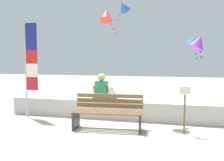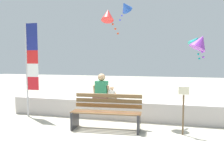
# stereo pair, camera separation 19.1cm
# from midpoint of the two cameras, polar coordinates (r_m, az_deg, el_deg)

# --- Properties ---
(ground_plane) EXTENTS (40.00, 40.00, 0.00)m
(ground_plane) POSITION_cam_midpoint_polar(r_m,az_deg,el_deg) (6.18, -0.64, -11.66)
(ground_plane) COLOR #ADA895
(seawall_ledge) EXTENTS (6.84, 0.61, 0.55)m
(seawall_ledge) POSITION_cam_midpoint_polar(r_m,az_deg,el_deg) (7.23, 2.00, -6.97)
(seawall_ledge) COLOR #B9B0AC
(seawall_ledge) RESTS_ON ground
(park_bench) EXTENTS (1.82, 0.74, 0.88)m
(park_bench) POSITION_cam_midpoint_polar(r_m,az_deg,el_deg) (6.06, -0.41, -7.84)
(park_bench) COLOR brown
(park_bench) RESTS_ON ground
(person_adult) EXTENTS (0.53, 0.39, 0.81)m
(person_adult) POSITION_cam_midpoint_polar(r_m,az_deg,el_deg) (7.23, -1.79, -2.21)
(person_adult) COLOR brown
(person_adult) RESTS_ON seawall_ledge
(person_child) EXTENTS (0.28, 0.21, 0.43)m
(person_child) POSITION_cam_midpoint_polar(r_m,az_deg,el_deg) (7.16, 0.73, -3.48)
(person_child) COLOR brown
(person_child) RESTS_ON seawall_ledge
(flag_banner) EXTENTS (0.43, 0.05, 2.89)m
(flag_banner) POSITION_cam_midpoint_polar(r_m,az_deg,el_deg) (7.66, -18.57, 4.28)
(flag_banner) COLOR #B7B7BC
(flag_banner) RESTS_ON ground
(kite_blue) EXTENTS (0.68, 0.75, 0.89)m
(kite_blue) POSITION_cam_midpoint_polar(r_m,az_deg,el_deg) (10.69, 3.81, 17.48)
(kite_blue) COLOR blue
(kite_red) EXTENTS (0.73, 0.71, 1.07)m
(kite_red) POSITION_cam_midpoint_polar(r_m,az_deg,el_deg) (9.46, -0.43, 15.64)
(kite_red) COLOR red
(kite_teal) EXTENTS (0.74, 0.74, 1.06)m
(kite_teal) POSITION_cam_midpoint_polar(r_m,az_deg,el_deg) (10.43, 20.11, 8.92)
(kite_teal) COLOR teal
(kite_purple) EXTENTS (0.92, 0.82, 0.93)m
(kite_purple) POSITION_cam_midpoint_polar(r_m,az_deg,el_deg) (9.04, 21.23, 8.69)
(kite_purple) COLOR purple
(sign_post) EXTENTS (0.24, 0.04, 1.15)m
(sign_post) POSITION_cam_midpoint_polar(r_m,az_deg,el_deg) (5.82, 17.88, -5.98)
(sign_post) COLOR brown
(sign_post) RESTS_ON ground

